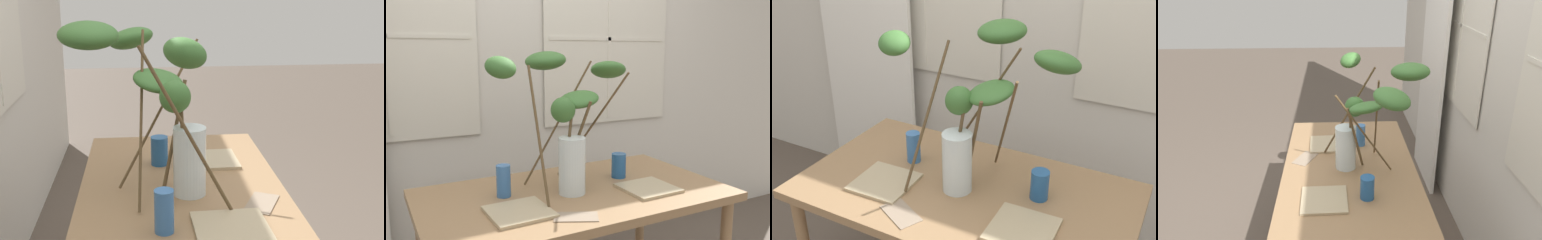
# 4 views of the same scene
# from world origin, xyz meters

# --- Properties ---
(back_wall_with_windows) EXTENTS (5.81, 0.14, 3.00)m
(back_wall_with_windows) POSITION_xyz_m (0.00, 0.92, 1.50)
(back_wall_with_windows) COLOR beige
(back_wall_with_windows) RESTS_ON ground
(curtain_sheer_side) EXTENTS (0.68, 0.03, 2.54)m
(curtain_sheer_side) POSITION_xyz_m (-1.12, 0.77, 1.27)
(curtain_sheer_side) COLOR white
(curtain_sheer_side) RESTS_ON ground
(dining_table) EXTENTS (1.44, 0.81, 0.74)m
(dining_table) POSITION_xyz_m (0.00, 0.00, 0.67)
(dining_table) COLOR #93704C
(dining_table) RESTS_ON ground
(vase_with_branches) EXTENTS (0.86, 0.62, 0.67)m
(vase_with_branches) POSITION_xyz_m (0.02, 0.12, 1.15)
(vase_with_branches) COLOR silver
(vase_with_branches) RESTS_ON dining_table
(drinking_glass_blue_left) EXTENTS (0.07, 0.07, 0.15)m
(drinking_glass_blue_left) POSITION_xyz_m (-0.32, 0.09, 0.82)
(drinking_glass_blue_left) COLOR #386BAD
(drinking_glass_blue_left) RESTS_ON dining_table
(drinking_glass_blue_right) EXTENTS (0.08, 0.08, 0.13)m
(drinking_glass_blue_right) POSITION_xyz_m (0.31, 0.08, 0.81)
(drinking_glass_blue_right) COLOR #235693
(drinking_glass_blue_right) RESTS_ON dining_table
(plate_square_left) EXTENTS (0.26, 0.26, 0.01)m
(plate_square_left) POSITION_xyz_m (-0.33, -0.13, 0.75)
(plate_square_left) COLOR tan
(plate_square_left) RESTS_ON dining_table
(plate_square_right) EXTENTS (0.25, 0.25, 0.01)m
(plate_square_right) POSITION_xyz_m (0.33, -0.15, 0.75)
(plate_square_right) COLOR tan
(plate_square_right) RESTS_ON dining_table
(napkin_folded) EXTENTS (0.20, 0.17, 0.00)m
(napkin_folded) POSITION_xyz_m (-0.14, -0.28, 0.74)
(napkin_folded) COLOR gray
(napkin_folded) RESTS_ON dining_table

